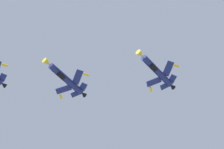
# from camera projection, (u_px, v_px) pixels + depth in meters

# --- Properties ---
(fighter_jet_right_wing) EXTENTS (10.01, 15.41, 4.46)m
(fighter_jet_right_wing) POSITION_uv_depth(u_px,v_px,m) (65.00, 79.00, 132.75)
(fighter_jet_right_wing) COLOR navy
(fighter_jet_left_outer) EXTENTS (9.77, 15.41, 4.83)m
(fighter_jet_left_outer) POSITION_uv_depth(u_px,v_px,m) (156.00, 71.00, 132.43)
(fighter_jet_left_outer) COLOR navy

